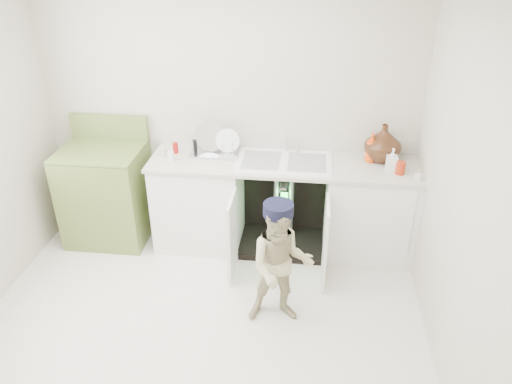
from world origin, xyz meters
TOP-DOWN VIEW (x-y plane):
  - ground at (0.00, 0.00)m, footprint 3.50×3.50m
  - room_shell at (0.00, 0.00)m, footprint 6.00×5.50m
  - counter_run at (0.58, 1.21)m, footprint 2.44×1.02m
  - avocado_stove at (-1.16, 1.18)m, footprint 0.76×0.65m
  - repair_worker at (0.60, 0.18)m, footprint 0.55×0.91m

SIDE VIEW (x-z plane):
  - ground at x=0.00m, z-range 0.00..0.00m
  - counter_run at x=0.58m, z-range -0.14..1.10m
  - avocado_stove at x=-1.16m, z-range -0.10..1.07m
  - repair_worker at x=0.60m, z-range 0.00..1.05m
  - room_shell at x=0.00m, z-range 0.62..1.88m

